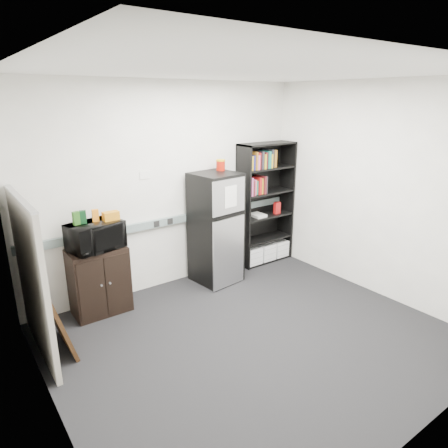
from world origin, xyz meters
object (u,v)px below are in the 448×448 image
Objects in this scene: bookshelf at (265,205)px; refrigerator at (216,228)px; microwave at (95,236)px; cubicle_partition at (32,278)px; cabinet at (99,281)px.

bookshelf is 1.21× the size of refrigerator.
microwave is 1.65m from refrigerator.
refrigerator is at bearing 8.05° from cubicle_partition.
microwave is (-2.65, -0.08, 0.06)m from bookshelf.
bookshelf is at bearing 1.39° from refrigerator.
cabinet is (-2.65, -0.06, -0.51)m from bookshelf.
cubicle_partition reaches higher than cabinet.
bookshelf is at bearing 8.06° from cubicle_partition.
microwave is at bearing -178.27° from bookshelf.
bookshelf is 2.70m from cabinet.
bookshelf is 1.04m from refrigerator.
microwave is at bearing 171.07° from refrigerator.
cubicle_partition reaches higher than microwave.
refrigerator is (-1.02, -0.14, -0.15)m from bookshelf.
bookshelf is 1.14× the size of cubicle_partition.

